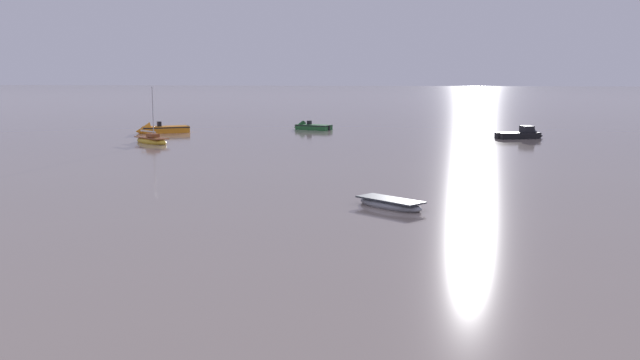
% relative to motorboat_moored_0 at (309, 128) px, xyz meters
% --- Properties ---
extents(motorboat_moored_0, '(5.86, 4.00, 1.91)m').
position_rel_motorboat_moored_0_xyz_m(motorboat_moored_0, '(0.00, 0.00, 0.00)').
color(motorboat_moored_0, '#23602D').
rests_on(motorboat_moored_0, ground).
extents(motorboat_moored_1, '(6.10, 3.86, 2.19)m').
position_rel_motorboat_moored_0_xyz_m(motorboat_moored_1, '(26.99, -9.74, 0.07)').
color(motorboat_moored_1, black).
rests_on(motorboat_moored_1, ground).
extents(sailboat_moored_2, '(5.49, 5.12, 6.43)m').
position_rel_motorboat_moored_0_xyz_m(sailboat_moored_2, '(-14.62, -20.44, 0.02)').
color(sailboat_moored_2, gold).
rests_on(sailboat_moored_2, ground).
extents(rowboat_moored_2, '(4.42, 4.05, 0.71)m').
position_rel_motorboat_moored_0_xyz_m(rowboat_moored_2, '(12.14, -54.66, -0.07)').
color(rowboat_moored_2, gray).
rests_on(rowboat_moored_2, ground).
extents(motorboat_moored_3, '(6.96, 5.23, 2.29)m').
position_rel_motorboat_moored_0_xyz_m(motorboat_moored_3, '(-18.41, -7.66, 0.05)').
color(motorboat_moored_3, orange).
rests_on(motorboat_moored_3, ground).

